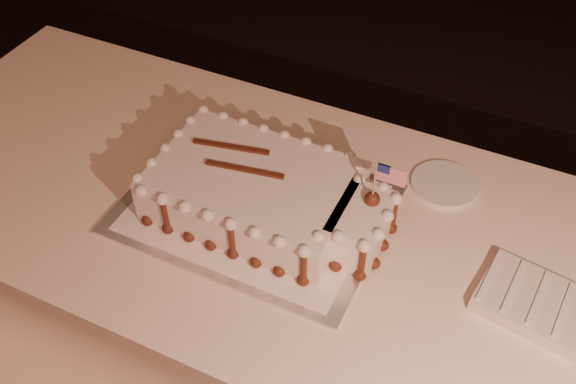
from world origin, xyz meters
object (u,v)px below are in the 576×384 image
at_px(cake_board, 255,208).
at_px(napkin_stack, 536,303).
at_px(banquet_table, 361,344).
at_px(side_plate, 444,184).
at_px(sheet_cake, 267,195).

xyz_separation_m(cake_board, napkin_stack, (0.60, 0.00, 0.01)).
bearing_deg(napkin_stack, cake_board, -179.93).
bearing_deg(cake_board, banquet_table, 2.66).
bearing_deg(banquet_table, side_plate, 71.52).
distance_m(sheet_cake, side_plate, 0.41).
bearing_deg(sheet_cake, napkin_stack, 0.08).
bearing_deg(banquet_table, cake_board, -177.61).
bearing_deg(cake_board, napkin_stack, 0.35).
distance_m(banquet_table, side_plate, 0.46).
distance_m(cake_board, sheet_cake, 0.06).
xyz_separation_m(cake_board, side_plate, (0.36, 0.25, 0.00)).
bearing_deg(napkin_stack, banquet_table, 178.11).
height_order(cake_board, side_plate, side_plate).
bearing_deg(napkin_stack, side_plate, 134.72).
height_order(napkin_stack, side_plate, napkin_stack).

